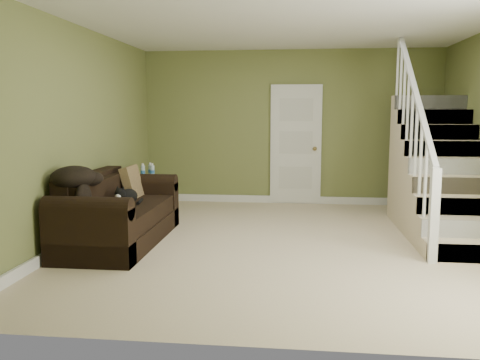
% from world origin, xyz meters
% --- Properties ---
extents(floor, '(5.00, 5.50, 0.01)m').
position_xyz_m(floor, '(0.00, 0.00, 0.00)').
color(floor, '#C9B291').
rests_on(floor, ground).
extents(ceiling, '(5.00, 5.50, 0.01)m').
position_xyz_m(ceiling, '(0.00, 0.00, 2.60)').
color(ceiling, white).
rests_on(ceiling, wall_back).
extents(wall_back, '(5.00, 0.04, 2.60)m').
position_xyz_m(wall_back, '(0.00, 2.75, 1.30)').
color(wall_back, olive).
rests_on(wall_back, floor).
extents(wall_front, '(5.00, 0.04, 2.60)m').
position_xyz_m(wall_front, '(0.00, -2.75, 1.30)').
color(wall_front, olive).
rests_on(wall_front, floor).
extents(wall_left, '(0.04, 5.50, 2.60)m').
position_xyz_m(wall_left, '(-2.50, 0.00, 1.30)').
color(wall_left, olive).
rests_on(wall_left, floor).
extents(baseboard_back, '(5.00, 0.04, 0.12)m').
position_xyz_m(baseboard_back, '(0.00, 2.72, 0.06)').
color(baseboard_back, white).
rests_on(baseboard_back, floor).
extents(baseboard_left, '(0.04, 5.50, 0.12)m').
position_xyz_m(baseboard_left, '(-2.47, 0.00, 0.06)').
color(baseboard_left, white).
rests_on(baseboard_left, floor).
extents(door, '(0.86, 0.12, 2.02)m').
position_xyz_m(door, '(0.10, 2.71, 1.01)').
color(door, white).
rests_on(door, floor).
extents(staircase, '(1.00, 2.51, 2.82)m').
position_xyz_m(staircase, '(1.99, 0.97, 0.64)').
color(staircase, '#C9B291').
rests_on(staircase, floor).
extents(sofa, '(0.92, 2.13, 0.84)m').
position_xyz_m(sofa, '(-2.02, -0.19, 0.32)').
color(sofa, black).
rests_on(sofa, floor).
extents(side_table, '(0.49, 0.49, 0.78)m').
position_xyz_m(side_table, '(-2.14, 1.57, 0.29)').
color(side_table, black).
rests_on(side_table, floor).
extents(cat, '(0.25, 0.54, 0.26)m').
position_xyz_m(cat, '(-1.90, -0.16, 0.56)').
color(cat, black).
rests_on(cat, sofa).
extents(banana, '(0.06, 0.17, 0.05)m').
position_xyz_m(banana, '(-1.82, -0.70, 0.48)').
color(banana, yellow).
rests_on(banana, sofa).
extents(throw_pillow, '(0.22, 0.44, 0.46)m').
position_xyz_m(throw_pillow, '(-2.03, 0.45, 0.64)').
color(throw_pillow, '#43311B').
rests_on(throw_pillow, sofa).
extents(throw_blanket, '(0.56, 0.67, 0.24)m').
position_xyz_m(throw_blanket, '(-2.27, -0.79, 0.87)').
color(throw_blanket, black).
rests_on(throw_blanket, sofa).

